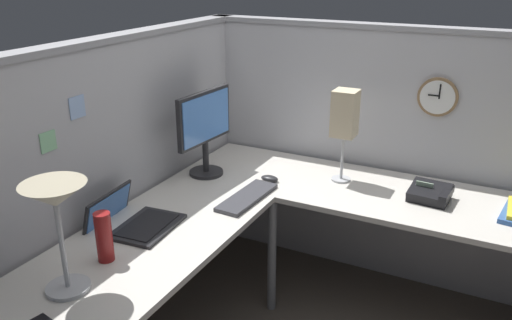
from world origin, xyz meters
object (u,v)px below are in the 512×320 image
(wall_clock, at_px, (438,97))
(desk_lamp_dome, at_px, (56,204))
(office_phone, at_px, (431,194))
(laptop, at_px, (130,220))
(computer_mouse, at_px, (270,178))
(monitor, at_px, (205,127))
(desk_lamp_paper, at_px, (345,116))
(keyboard, at_px, (247,197))
(thermos_flask, at_px, (104,237))

(wall_clock, bearing_deg, desk_lamp_dome, 149.93)
(office_phone, bearing_deg, laptop, 126.81)
(laptop, xyz_separation_m, computer_mouse, (0.78, -0.37, -0.01))
(wall_clock, bearing_deg, monitor, 115.49)
(desk_lamp_dome, bearing_deg, desk_lamp_paper, -21.85)
(laptop, distance_m, wall_clock, 1.78)
(computer_mouse, relative_size, office_phone, 0.47)
(monitor, relative_size, office_phone, 2.27)
(keyboard, distance_m, desk_lamp_paper, 0.70)
(monitor, relative_size, thermos_flask, 2.27)
(desk_lamp_dome, relative_size, office_phone, 2.02)
(monitor, relative_size, desk_lamp_paper, 0.94)
(office_phone, height_order, wall_clock, wall_clock)
(monitor, distance_m, wall_clock, 1.32)
(desk_lamp_paper, bearing_deg, laptop, 143.06)
(thermos_flask, bearing_deg, office_phone, -42.57)
(keyboard, height_order, thermos_flask, thermos_flask)
(keyboard, xyz_separation_m, desk_lamp_dome, (-1.03, 0.24, 0.35))
(monitor, xyz_separation_m, computer_mouse, (0.07, -0.38, -0.28))
(computer_mouse, bearing_deg, wall_clock, -58.34)
(monitor, relative_size, wall_clock, 2.27)
(keyboard, bearing_deg, desk_lamp_paper, -34.61)
(computer_mouse, height_order, wall_clock, wall_clock)
(desk_lamp_dome, bearing_deg, thermos_flask, 3.68)
(keyboard, distance_m, office_phone, 0.97)
(desk_lamp_paper, bearing_deg, thermos_flask, 154.10)
(laptop, distance_m, keyboard, 0.63)
(keyboard, bearing_deg, office_phone, -60.95)
(desk_lamp_paper, height_order, wall_clock, wall_clock)
(monitor, relative_size, desk_lamp_dome, 1.12)
(monitor, height_order, wall_clock, wall_clock)
(desk_lamp_dome, height_order, desk_lamp_paper, desk_lamp_paper)
(laptop, xyz_separation_m, keyboard, (0.51, -0.37, -0.01))
(laptop, relative_size, office_phone, 1.85)
(laptop, relative_size, keyboard, 0.95)
(monitor, height_order, laptop, monitor)
(keyboard, relative_size, thermos_flask, 1.95)
(monitor, xyz_separation_m, desk_lamp_paper, (0.27, -0.74, 0.09))
(thermos_flask, height_order, office_phone, thermos_flask)
(keyboard, height_order, office_phone, office_phone)
(keyboard, relative_size, office_phone, 1.95)
(computer_mouse, bearing_deg, monitor, 100.41)
(laptop, height_order, thermos_flask, thermos_flask)
(monitor, xyz_separation_m, wall_clock, (0.56, -1.18, 0.18))
(computer_mouse, bearing_deg, keyboard, 179.29)
(desk_lamp_dome, distance_m, wall_clock, 2.08)
(desk_lamp_dome, bearing_deg, keyboard, -13.01)
(thermos_flask, bearing_deg, computer_mouse, -13.46)
(wall_clock, bearing_deg, computer_mouse, 121.66)
(laptop, distance_m, computer_mouse, 0.86)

